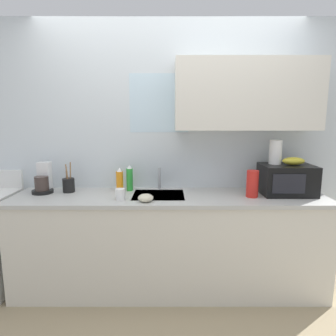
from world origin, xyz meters
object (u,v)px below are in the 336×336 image
Objects in this scene: small_bowl at (145,198)px; mug_white at (119,194)px; dish_soap_bottle_green at (129,179)px; paper_towel_roll at (274,152)px; cereal_canister at (251,184)px; utensil_crock at (67,185)px; dish_soap_bottle_orange at (119,180)px; banana_bunch at (292,161)px; microwave at (285,179)px; coffee_maker at (42,181)px.

mug_white is at bearing 164.74° from small_bowl.
dish_soap_bottle_green is 2.62× the size of mug_white.
paper_towel_roll is 0.39m from cereal_canister.
utensil_crock is at bearing 153.69° from mug_white.
dish_soap_bottle_orange is (-0.09, -0.03, -0.01)m from dish_soap_bottle_green.
dish_soap_bottle_orange is at bearing 170.91° from cereal_canister.
paper_towel_roll is at bearing 14.42° from small_bowl.
banana_bunch is 0.85× the size of cereal_canister.
cereal_canister is (1.11, -0.23, 0.00)m from dish_soap_bottle_green.
cereal_canister is at bearing -5.80° from utensil_crock.
microwave is at bearing -27.38° from paper_towel_roll.
banana_bunch reaches higher than dish_soap_bottle_green.
utensil_crock reaches higher than dish_soap_bottle_orange.
cereal_canister is (1.90, -0.16, 0.01)m from coffee_maker.
banana_bunch reaches higher than microwave.
mug_white is 0.59m from utensil_crock.
cereal_canister is (-0.34, -0.10, -0.02)m from microwave.
coffee_maker is at bearing -175.13° from dish_soap_bottle_green.
mug_white is 0.73× the size of small_bowl.
dish_soap_bottle_green is 1.92× the size of small_bowl.
cereal_canister is at bearing 4.49° from mug_white.
banana_bunch is at bearing -18.43° from paper_towel_roll.
microwave reaches higher than dish_soap_bottle_orange.
paper_towel_roll is 2.32× the size of mug_white.
cereal_canister reaches higher than dish_soap_bottle_orange.
paper_towel_roll is 0.97× the size of dish_soap_bottle_orange.
coffee_maker is at bearing 178.47° from microwave.
dish_soap_bottle_orange is (-1.44, 0.04, -0.27)m from paper_towel_roll.
utensil_crock is at bearing 178.06° from banana_bunch.
dish_soap_bottle_orange is 0.29m from mug_white.
dish_soap_bottle_orange is at bearing 176.70° from banana_bunch.
banana_bunch is 0.71× the size of coffee_maker.
microwave is 0.27m from paper_towel_roll.
coffee_maker reaches higher than small_bowl.
dish_soap_bottle_green reaches higher than small_bowl.
paper_towel_roll is at bearing -1.65° from dish_soap_bottle_orange.
utensil_crock reaches higher than coffee_maker.
dish_soap_bottle_green is 0.57m from utensil_crock.
microwave is at bearing 16.17° from cereal_canister.
mug_white is at bearing -172.77° from microwave.
dish_soap_bottle_orange is at bearing 2.60° from utensil_crock.
dish_soap_bottle_orange is at bearing -158.79° from dish_soap_bottle_green.
small_bowl is (-0.93, -0.15, -0.09)m from cereal_canister.
paper_towel_roll is 1.46m from dish_soap_bottle_orange.
banana_bunch reaches higher than utensil_crock.
mug_white reaches higher than small_bowl.
paper_towel_roll is (-0.10, 0.05, 0.24)m from microwave.
dish_soap_bottle_green is at bearing 21.21° from dish_soap_bottle_orange.
coffee_maker is at bearing 161.80° from mug_white.
paper_towel_roll reaches higher than microwave.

